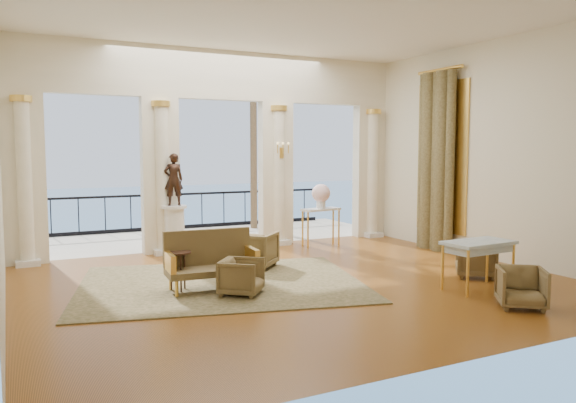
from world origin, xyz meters
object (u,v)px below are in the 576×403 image
armchair_b (522,286)px  armchair_c (476,258)px  statue (174,180)px  pedestal (175,231)px  side_table (179,257)px  settee (210,260)px  game_table (479,246)px  console_table (321,215)px  armchair_a (241,275)px  armchair_d (255,248)px

armchair_b → armchair_c: armchair_c is taller
statue → pedestal: bearing=-0.0°
side_table → pedestal: bearing=75.8°
armchair_b → pedestal: size_ratio=0.61×
statue → side_table: statue is taller
armchair_b → settee: bearing=177.4°
game_table → pedestal: bearing=121.3°
game_table → pedestal: size_ratio=1.11×
settee → console_table: 4.64m
statue → console_table: (3.40, -0.45, -0.89)m
armchair_a → statue: 4.04m
armchair_c → pedestal: pedestal is taller
settee → game_table: bearing=-23.2°
armchair_a → settee: bearing=66.7°
game_table → side_table: game_table is taller
armchair_b → statue: 7.25m
settee → game_table: settee is taller
armchair_b → side_table: same height
armchair_c → side_table: (-5.04, 1.36, 0.21)m
settee → console_table: size_ratio=1.51×
armchair_c → settee: 4.72m
game_table → console_table: size_ratio=1.21×
game_table → side_table: (-4.40, 2.04, -0.16)m
settee → pedestal: 3.25m
settee → side_table: settee is taller
statue → side_table: (-0.80, -3.17, -1.08)m
pedestal → armchair_c: bearing=-46.9°
game_table → side_table: size_ratio=1.84×
settee → side_table: bearing=176.3°
game_table → console_table: bearing=89.1°
armchair_c → settee: size_ratio=0.46×
armchair_a → game_table: bearing=-72.7°
armchair_a → game_table: game_table is taller
game_table → pedestal: (-3.60, 5.22, -0.20)m
armchair_a → armchair_d: 2.05m
pedestal → game_table: bearing=-55.4°
settee → game_table: 4.37m
armchair_b → console_table: bearing=126.9°
armchair_b → side_table: 5.20m
pedestal → armchair_d: bearing=-63.4°
armchair_d → statue: statue is taller
settee → statue: size_ratio=1.33×
armchair_a → statue: bearing=38.8°
settee → console_table: settee is taller
armchair_b → game_table: bearing=114.4°
statue → console_table: 3.54m
console_table → side_table: console_table is taller
armchair_c → statue: size_ratio=0.62×
armchair_a → armchair_c: (4.22, -0.71, 0.03)m
settee → side_table: size_ratio=2.30×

